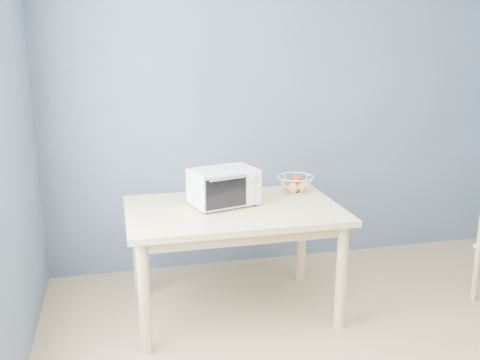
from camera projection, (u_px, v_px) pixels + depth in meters
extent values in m
cube|color=slate|center=(294.00, 106.00, 4.33)|extent=(4.00, 0.01, 2.60)
cube|color=#E3C688|center=(234.00, 210.00, 3.52)|extent=(1.40, 0.90, 0.04)
cylinder|color=#E3C688|center=(144.00, 298.00, 3.12)|extent=(0.07, 0.07, 0.71)
cylinder|color=#E3C688|center=(341.00, 277.00, 3.40)|extent=(0.07, 0.07, 0.71)
cylinder|color=#E3C688|center=(138.00, 251.00, 3.82)|extent=(0.07, 0.07, 0.71)
cylinder|color=#E3C688|center=(302.00, 237.00, 4.10)|extent=(0.07, 0.07, 0.71)
cube|color=white|center=(224.00, 186.00, 3.53)|extent=(0.48, 0.38, 0.23)
cube|color=black|center=(216.00, 188.00, 3.51)|extent=(0.33, 0.31, 0.18)
cube|color=black|center=(226.00, 193.00, 3.38)|extent=(0.28, 0.09, 0.20)
cylinder|color=silver|center=(227.00, 179.00, 3.34)|extent=(0.25, 0.08, 0.01)
cube|color=white|center=(254.00, 188.00, 3.48)|extent=(0.11, 0.04, 0.22)
cylinder|color=black|center=(207.00, 212.00, 3.39)|extent=(0.02, 0.02, 0.01)
cylinder|color=black|center=(255.00, 204.00, 3.55)|extent=(0.02, 0.02, 0.01)
cylinder|color=black|center=(193.00, 204.00, 3.57)|extent=(0.02, 0.02, 0.01)
cylinder|color=black|center=(239.00, 197.00, 3.74)|extent=(0.02, 0.02, 0.01)
cylinder|color=silver|center=(255.00, 179.00, 3.46)|extent=(0.04, 0.03, 0.04)
cylinder|color=silver|center=(255.00, 189.00, 3.47)|extent=(0.04, 0.03, 0.04)
cylinder|color=silver|center=(254.00, 198.00, 3.49)|extent=(0.04, 0.03, 0.04)
torus|color=silver|center=(295.00, 177.00, 3.83)|extent=(0.34, 0.34, 0.01)
torus|color=silver|center=(295.00, 184.00, 3.85)|extent=(0.27, 0.27, 0.01)
torus|color=silver|center=(295.00, 192.00, 3.86)|extent=(0.16, 0.16, 0.01)
sphere|color=red|center=(290.00, 186.00, 3.85)|extent=(0.08, 0.08, 0.08)
sphere|color=orange|center=(301.00, 187.00, 3.84)|extent=(0.08, 0.08, 0.08)
sphere|color=#F59A5F|center=(293.00, 185.00, 3.90)|extent=(0.08, 0.08, 0.08)
sphere|color=red|center=(297.00, 179.00, 3.84)|extent=(0.08, 0.08, 0.08)
sphere|color=#F59A5F|center=(293.00, 188.00, 3.81)|extent=(0.07, 0.07, 0.07)
cylinder|color=#E3C688|center=(476.00, 275.00, 3.80)|extent=(0.04, 0.04, 0.40)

